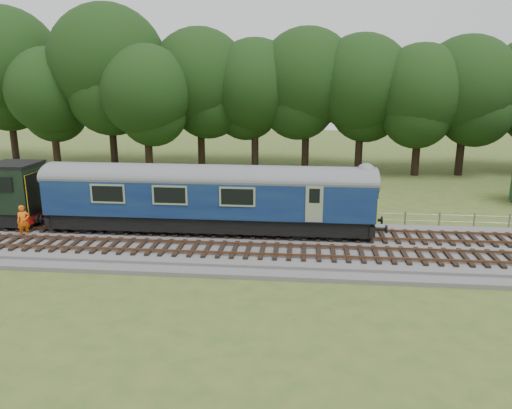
# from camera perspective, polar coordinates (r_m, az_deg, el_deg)

# --- Properties ---
(ground) EXTENTS (120.00, 120.00, 0.00)m
(ground) POSITION_cam_1_polar(r_m,az_deg,el_deg) (26.57, 5.55, -5.08)
(ground) COLOR #3C5720
(ground) RESTS_ON ground
(ballast) EXTENTS (70.00, 7.00, 0.35)m
(ballast) POSITION_cam_1_polar(r_m,az_deg,el_deg) (26.51, 5.56, -4.73)
(ballast) COLOR #4C4C4F
(ballast) RESTS_ON ground
(track_north) EXTENTS (67.20, 2.40, 0.21)m
(track_north) POSITION_cam_1_polar(r_m,az_deg,el_deg) (27.76, 5.59, -3.31)
(track_north) COLOR black
(track_north) RESTS_ON ballast
(track_south) EXTENTS (67.20, 2.40, 0.21)m
(track_south) POSITION_cam_1_polar(r_m,az_deg,el_deg) (24.92, 5.55, -5.41)
(track_south) COLOR black
(track_south) RESTS_ON ballast
(fence) EXTENTS (64.00, 0.12, 1.00)m
(fence) POSITION_cam_1_polar(r_m,az_deg,el_deg) (30.84, 5.60, -2.29)
(fence) COLOR #6B6054
(fence) RESTS_ON ground
(tree_line) EXTENTS (70.00, 8.00, 18.00)m
(tree_line) POSITION_cam_1_polar(r_m,az_deg,el_deg) (47.87, 5.72, 3.75)
(tree_line) COLOR black
(tree_line) RESTS_ON ground
(dmu_railcar) EXTENTS (18.05, 2.86, 3.88)m
(dmu_railcar) POSITION_cam_1_polar(r_m,az_deg,el_deg) (27.68, -5.43, 1.35)
(dmu_railcar) COLOR black
(dmu_railcar) RESTS_ON ground
(worker) EXTENTS (0.78, 0.74, 1.78)m
(worker) POSITION_cam_1_polar(r_m,az_deg,el_deg) (29.75, -25.04, -1.76)
(worker) COLOR #F8600D
(worker) RESTS_ON ballast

